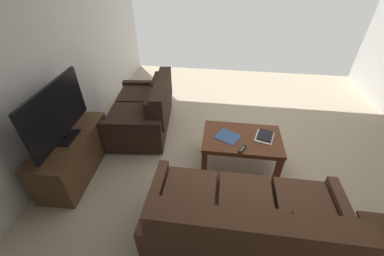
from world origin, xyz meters
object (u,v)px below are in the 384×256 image
(book_stack, at_px, (265,136))
(loose_magazine, at_px, (228,136))
(sofa_main, at_px, (244,224))
(flat_tv, at_px, (57,113))
(loveseat_near, at_px, (145,110))
(tv_remote, at_px, (242,149))
(coffee_table, at_px, (242,141))
(tv_stand, at_px, (74,155))

(book_stack, relative_size, loose_magazine, 1.17)
(sofa_main, distance_m, book_stack, 1.25)
(sofa_main, bearing_deg, flat_tv, -19.32)
(loveseat_near, xyz_separation_m, tv_remote, (-1.48, 0.86, 0.11))
(coffee_table, height_order, flat_tv, flat_tv)
(loveseat_near, bearing_deg, flat_tv, 58.08)
(loveseat_near, distance_m, tv_stand, 1.23)
(coffee_table, height_order, tv_remote, tv_remote)
(loveseat_near, height_order, book_stack, loveseat_near)
(loveseat_near, distance_m, tv_remote, 1.72)
(flat_tv, distance_m, loose_magazine, 2.05)
(loveseat_near, distance_m, book_stack, 1.87)
(sofa_main, height_order, flat_tv, flat_tv)
(coffee_table, distance_m, tv_remote, 0.26)
(coffee_table, relative_size, flat_tv, 0.91)
(sofa_main, xyz_separation_m, flat_tv, (2.13, -0.75, 0.55))
(sofa_main, bearing_deg, loveseat_near, -50.35)
(loveseat_near, bearing_deg, book_stack, 162.00)
(loveseat_near, bearing_deg, tv_remote, 149.74)
(flat_tv, bearing_deg, tv_remote, -175.24)
(tv_stand, relative_size, tv_remote, 7.48)
(book_stack, bearing_deg, loose_magazine, 6.49)
(coffee_table, xyz_separation_m, tv_stand, (2.14, 0.42, -0.11))
(coffee_table, xyz_separation_m, book_stack, (-0.28, -0.04, 0.09))
(coffee_table, bearing_deg, loveseat_near, -22.47)
(tv_remote, relative_size, loose_magazine, 0.58)
(flat_tv, bearing_deg, coffee_table, -168.77)
(coffee_table, relative_size, loose_magazine, 3.55)
(loveseat_near, bearing_deg, sofa_main, 129.65)
(flat_tv, xyz_separation_m, tv_remote, (-2.13, -0.18, -0.45))
(sofa_main, relative_size, loose_magazine, 6.41)
(book_stack, height_order, tv_remote, book_stack)
(tv_stand, bearing_deg, coffee_table, -168.76)
(tv_stand, xyz_separation_m, book_stack, (-2.42, -0.46, 0.20))
(sofa_main, height_order, loveseat_near, sofa_main)
(book_stack, bearing_deg, tv_stand, 10.87)
(loveseat_near, xyz_separation_m, book_stack, (-1.77, 0.58, 0.12))
(coffee_table, bearing_deg, loose_magazine, 4.10)
(tv_stand, relative_size, flat_tv, 1.12)
(flat_tv, bearing_deg, book_stack, -169.14)
(loveseat_near, relative_size, tv_remote, 8.69)
(tv_stand, height_order, flat_tv, flat_tv)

